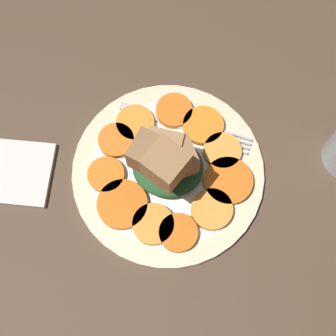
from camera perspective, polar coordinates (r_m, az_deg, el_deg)
The scene contains 15 objects.
table_slab at distance 62.97cm, azimuth -0.00°, elevation -0.90°, with size 120.00×120.00×2.00cm, color #4C3828.
plate at distance 61.53cm, azimuth -0.00°, elevation -0.47°, with size 25.19×25.19×1.05cm.
carrot_slice_0 at distance 58.67cm, azimuth -1.82°, elevation -6.86°, with size 5.25×5.25×0.98cm, color orange.
carrot_slice_1 at distance 58.44cm, azimuth 1.26°, elevation -7.89°, with size 4.87×4.87×0.98cm, color orange.
carrot_slice_2 at distance 59.30cm, azimuth 5.35°, elevation -5.05°, with size 5.32×5.32×0.98cm, color orange.
carrot_slice_3 at distance 60.52cm, azimuth 7.34°, elevation -1.58°, with size 6.33×6.33×0.98cm, color orange.
carrot_slice_4 at distance 61.76cm, azimuth 6.64°, elevation 2.06°, with size 4.99×4.99×0.98cm, color orange.
carrot_slice_5 at distance 62.89cm, azimuth 4.30°, elevation 5.17°, with size 5.49×5.49×0.98cm, color orange.
carrot_slice_6 at distance 63.62cm, azimuth 1.10°, elevation 6.96°, with size 4.96×4.96×0.98cm, color orange.
carrot_slice_7 at distance 63.01cm, azimuth -4.01°, elevation 5.47°, with size 5.11×5.11×0.98cm, color orange.
carrot_slice_8 at distance 62.27cm, azimuth -6.32°, elevation 3.35°, with size 4.78×4.78×0.98cm, color orange.
carrot_slice_9 at distance 60.80cm, azimuth -7.55°, elevation -0.83°, with size 4.78×4.78×0.98cm, color orange.
carrot_slice_10 at distance 59.48cm, azimuth -5.57°, elevation -4.44°, with size 6.44×6.44×0.98cm, color orange.
center_pile at distance 56.66cm, azimuth -0.23°, elevation 0.74°, with size 9.10×9.27×11.11cm.
fork at distance 63.01cm, azimuth 2.41°, elevation 5.02°, with size 18.25×5.97×0.40cm.
Camera 1 is at (-1.89, 18.95, 61.02)cm, focal length 50.00 mm.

